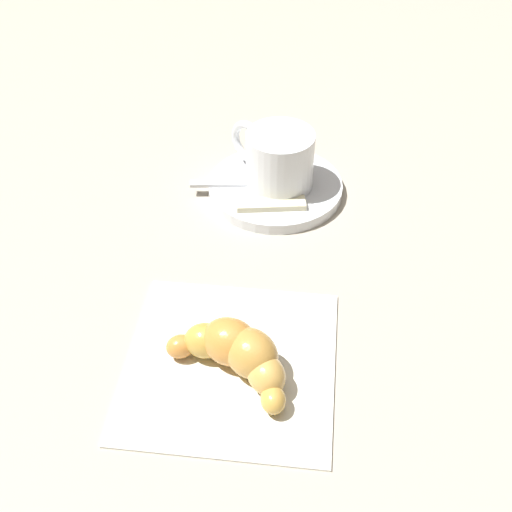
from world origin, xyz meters
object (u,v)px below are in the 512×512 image
Objects in this scene: teaspoon at (271,182)px; napkin at (231,363)px; espresso_cup at (278,158)px; croissant at (238,352)px; saucer at (275,188)px; sugar_packet at (271,204)px.

teaspoon is 0.22m from napkin.
espresso_cup is 0.86× the size of croissant.
saucer is 1.13× the size of teaspoon.
napkin is (-0.19, -0.02, -0.01)m from sugar_packet.
napkin is 1.52× the size of croissant.
saucer reaches higher than napkin.
sugar_packet is at bearing -163.94° from teaspoon.
teaspoon is (-0.00, 0.00, 0.01)m from saucer.
teaspoon is at bearing 131.85° from espresso_cup.
sugar_packet reaches higher than saucer.
saucer is 0.04m from espresso_cup.
napkin is (-0.22, -0.03, -0.00)m from saucer.
saucer is at bearing -38.81° from teaspoon.
napkin is 0.02m from croissant.
croissant is at bearing -170.13° from teaspoon.
espresso_cup is 0.57× the size of napkin.
espresso_cup reaches higher than teaspoon.
saucer is at bearing 106.27° from espresso_cup.
croissant is (-0.23, -0.03, -0.02)m from espresso_cup.
espresso_cup is 0.03m from teaspoon.
teaspoon reaches higher than saucer.
sugar_packet is at bearing 8.73° from croissant.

